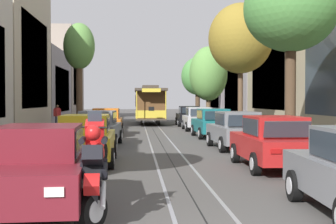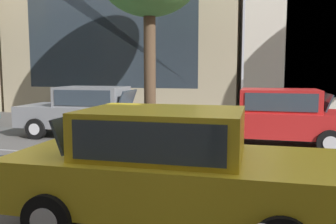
# 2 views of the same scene
# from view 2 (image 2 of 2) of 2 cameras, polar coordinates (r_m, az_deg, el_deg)

# --- Properties ---
(parked_car_yellow_second_left) EXTENTS (2.04, 4.38, 1.58)m
(parked_car_yellow_second_left) POSITION_cam_2_polar(r_m,az_deg,el_deg) (4.82, 0.46, -8.87)
(parked_car_yellow_second_left) COLOR gold
(parked_car_yellow_second_left) RESTS_ON ground
(parked_car_red_second_right) EXTENTS (2.00, 4.36, 1.58)m
(parked_car_red_second_right) POSITION_cam_2_polar(r_m,az_deg,el_deg) (10.38, 16.61, -0.80)
(parked_car_red_second_right) COLOR red
(parked_car_red_second_right) RESTS_ON ground
(parked_car_grey_mid_right) EXTENTS (2.09, 4.40, 1.58)m
(parked_car_grey_mid_right) POSITION_cam_2_polar(r_m,az_deg,el_deg) (11.71, -12.37, 0.13)
(parked_car_grey_mid_right) COLOR slate
(parked_car_grey_mid_right) RESTS_ON ground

